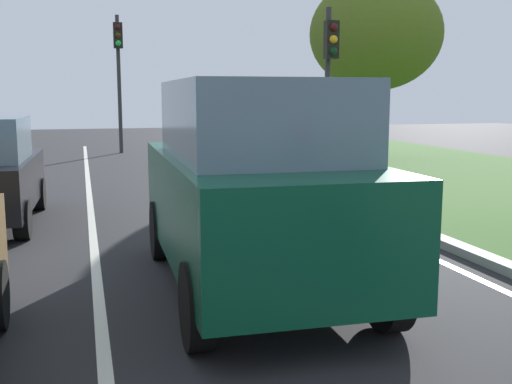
% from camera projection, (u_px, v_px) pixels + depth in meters
% --- Properties ---
extents(ground_plane, '(60.00, 60.00, 0.00)m').
position_uv_depth(ground_plane, '(132.00, 217.00, 10.99)').
color(ground_plane, '#262628').
extents(lane_line_center, '(0.12, 32.00, 0.01)m').
position_uv_depth(lane_line_center, '(91.00, 219.00, 10.81)').
color(lane_line_center, silver).
rests_on(lane_line_center, ground).
extents(lane_line_right_edge, '(0.12, 32.00, 0.01)m').
position_uv_depth(lane_line_right_edge, '(322.00, 207.00, 11.95)').
color(lane_line_right_edge, silver).
rests_on(lane_line_right_edge, ground).
extents(curb_right, '(0.24, 48.00, 0.12)m').
position_uv_depth(curb_right, '(346.00, 203.00, 12.08)').
color(curb_right, '#9E9B93').
rests_on(curb_right, ground).
extents(car_suv_ahead, '(2.05, 4.54, 2.28)m').
position_uv_depth(car_suv_ahead, '(254.00, 185.00, 6.73)').
color(car_suv_ahead, '#0C472D').
rests_on(car_suv_ahead, ground).
extents(traffic_light_near_right, '(0.32, 0.50, 4.23)m').
position_uv_depth(traffic_light_near_right, '(330.00, 66.00, 15.11)').
color(traffic_light_near_right, '#2D2D2D').
rests_on(traffic_light_near_right, ground).
extents(traffic_light_far_median, '(0.32, 0.50, 4.97)m').
position_uv_depth(traffic_light_far_median, '(119.00, 61.00, 22.48)').
color(traffic_light_far_median, '#2D2D2D').
rests_on(traffic_light_far_median, ground).
extents(tree_roadside_far, '(4.27, 4.27, 5.90)m').
position_uv_depth(tree_roadside_far, '(376.00, 34.00, 20.08)').
color(tree_roadside_far, '#4C331E').
rests_on(tree_roadside_far, ground).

